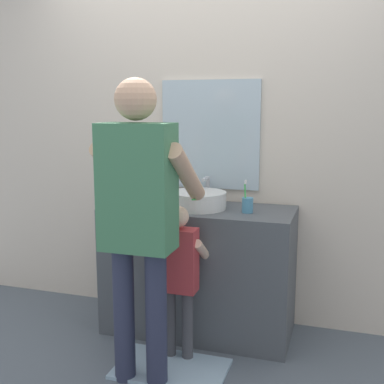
{
  "coord_description": "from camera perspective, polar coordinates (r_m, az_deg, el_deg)",
  "views": [
    {
      "loc": [
        0.89,
        -2.67,
        1.52
      ],
      "look_at": [
        0.0,
        0.15,
        0.99
      ],
      "focal_mm": 45.13,
      "sensor_mm": 36.0,
      "label": 1
    }
  ],
  "objects": [
    {
      "name": "soap_bottle",
      "position": [
        3.25,
        -5.89,
        -0.41
      ],
      "size": [
        0.06,
        0.06,
        0.17
      ],
      "color": "#B27FC6",
      "rests_on": "vanity_cabinet"
    },
    {
      "name": "back_wall",
      "position": [
        3.41,
        2.4,
        7.37
      ],
      "size": [
        4.4,
        0.1,
        2.7
      ],
      "color": "beige",
      "rests_on": "ground"
    },
    {
      "name": "vanity_cabinet",
      "position": [
        3.28,
        0.8,
        -9.19
      ],
      "size": [
        1.24,
        0.54,
        0.85
      ],
      "primitive_type": "cube",
      "color": "#4C5156",
      "rests_on": "ground"
    },
    {
      "name": "child_toddler",
      "position": [
        2.88,
        -1.53,
        -9.09
      ],
      "size": [
        0.29,
        0.29,
        0.95
      ],
      "color": "#47474C",
      "rests_on": "ground"
    },
    {
      "name": "toothbrush_cup",
      "position": [
        3.04,
        6.57,
        -1.5
      ],
      "size": [
        0.07,
        0.07,
        0.21
      ],
      "color": "#4C8EB2",
      "rests_on": "vanity_cabinet"
    },
    {
      "name": "bath_mat",
      "position": [
        2.98,
        -2.47,
        -20.14
      ],
      "size": [
        0.64,
        0.4,
        0.02
      ],
      "primitive_type": "cube",
      "color": "#99B7CC",
      "rests_on": "ground"
    },
    {
      "name": "sink_basin",
      "position": [
        3.14,
        0.72,
        -0.93
      ],
      "size": [
        0.37,
        0.37,
        0.11
      ],
      "color": "silver",
      "rests_on": "vanity_cabinet"
    },
    {
      "name": "adult_parent",
      "position": [
        2.55,
        -6.28,
        -1.69
      ],
      "size": [
        0.51,
        0.54,
        1.66
      ],
      "color": "#2D334C",
      "rests_on": "ground"
    },
    {
      "name": "ground_plane",
      "position": [
        3.19,
        -0.86,
        -18.15
      ],
      "size": [
        14.0,
        14.0,
        0.0
      ],
      "primitive_type": "plane",
      "color": "slate"
    },
    {
      "name": "faucet",
      "position": [
        3.34,
        1.82,
        0.17
      ],
      "size": [
        0.18,
        0.14,
        0.18
      ],
      "color": "#B7BABF",
      "rests_on": "vanity_cabinet"
    }
  ]
}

